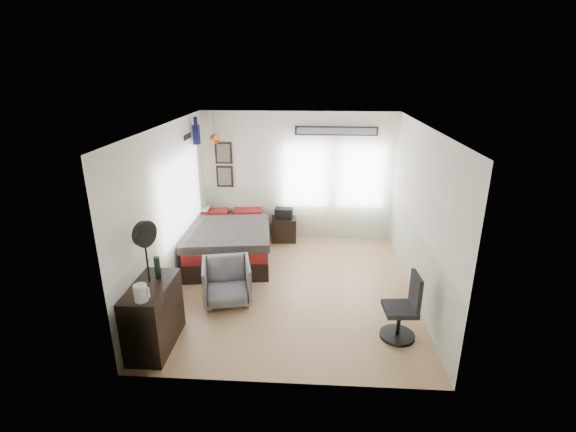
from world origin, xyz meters
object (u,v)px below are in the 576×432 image
at_px(bed, 229,242).
at_px(armchair, 227,282).
at_px(dresser, 154,316).
at_px(nightstand, 284,229).
at_px(task_chair, 403,312).

relative_size(bed, armchair, 3.07).
height_order(dresser, armchair, dresser).
height_order(armchair, nightstand, armchair).
height_order(nightstand, task_chair, task_chair).
height_order(armchair, task_chair, task_chair).
xyz_separation_m(bed, nightstand, (1.01, 0.93, -0.08)).
height_order(bed, dresser, dresser).
bearing_deg(task_chair, dresser, -177.65).
height_order(bed, nightstand, bed).
xyz_separation_m(bed, dresser, (-0.44, -2.75, 0.11)).
distance_m(bed, armchair, 1.62).
bearing_deg(nightstand, bed, -141.77).
xyz_separation_m(armchair, task_chair, (2.59, -0.78, 0.05)).
relative_size(bed, task_chair, 2.41).
distance_m(nightstand, task_chair, 3.80).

